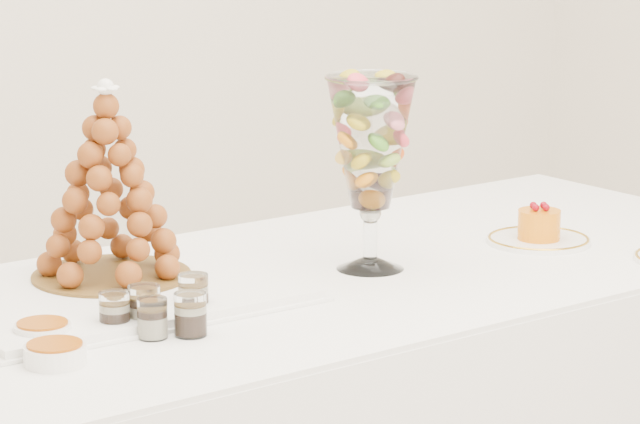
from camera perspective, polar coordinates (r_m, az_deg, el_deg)
lace_tray at (r=2.76m, az=-7.82°, el=-3.06°), size 0.63×0.48×0.02m
macaron_vase at (r=2.89m, az=1.93°, el=2.52°), size 0.17×0.17×0.37m
cake_plate at (r=3.17m, az=8.23°, el=-1.07°), size 0.22×0.22×0.01m
verrine_a at (r=2.56m, az=-7.74°, el=-3.77°), size 0.07×0.07×0.07m
verrine_b at (r=2.57m, az=-6.63°, el=-3.58°), size 0.07×0.07×0.07m
verrine_c at (r=2.65m, az=-4.79°, el=-3.10°), size 0.07×0.07×0.07m
verrine_d at (r=2.52m, az=-6.33°, el=-4.00°), size 0.06×0.06×0.07m
verrine_e at (r=2.53m, az=-4.90°, el=-3.86°), size 0.06×0.06×0.07m
ramekin_back at (r=2.53m, az=-10.40°, el=-4.49°), size 0.09×0.09×0.03m
ramekin_front at (r=2.42m, az=-9.95°, el=-5.31°), size 0.10×0.10×0.03m
croquembouche at (r=2.79m, az=-7.97°, el=1.12°), size 0.29×0.29×0.37m
mousse_cake at (r=3.15m, az=8.25°, el=-0.45°), size 0.09×0.09×0.08m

